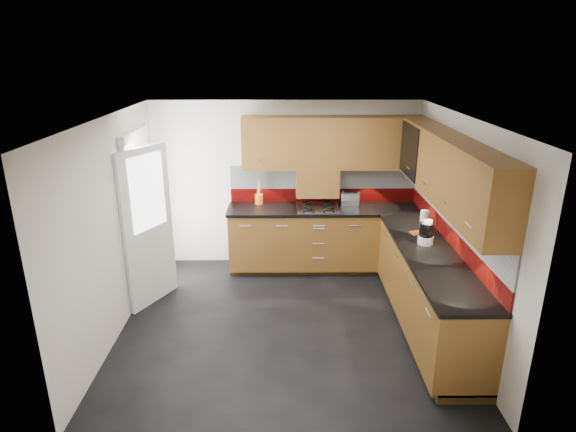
{
  "coord_description": "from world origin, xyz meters",
  "views": [
    {
      "loc": [
        -0.03,
        -4.95,
        3.06
      ],
      "look_at": [
        0.02,
        0.65,
        1.11
      ],
      "focal_mm": 30.0,
      "sensor_mm": 36.0,
      "label": 1
    }
  ],
  "objects_px": {
    "utensil_pot": "(259,198)",
    "toaster": "(351,199)",
    "gas_hob": "(318,207)",
    "food_processor": "(426,233)"
  },
  "relations": [
    {
      "from": "gas_hob",
      "to": "food_processor",
      "type": "xyz_separation_m",
      "value": [
        1.15,
        -1.31,
        0.12
      ]
    },
    {
      "from": "toaster",
      "to": "gas_hob",
      "type": "bearing_deg",
      "value": -160.33
    },
    {
      "from": "gas_hob",
      "to": "toaster",
      "type": "bearing_deg",
      "value": 19.67
    },
    {
      "from": "gas_hob",
      "to": "utensil_pot",
      "type": "xyz_separation_m",
      "value": [
        -0.84,
        0.22,
        0.08
      ]
    },
    {
      "from": "gas_hob",
      "to": "food_processor",
      "type": "relative_size",
      "value": 2.03
    },
    {
      "from": "food_processor",
      "to": "gas_hob",
      "type": "bearing_deg",
      "value": 131.19
    },
    {
      "from": "gas_hob",
      "to": "utensil_pot",
      "type": "distance_m",
      "value": 0.87
    },
    {
      "from": "gas_hob",
      "to": "utensil_pot",
      "type": "height_order",
      "value": "utensil_pot"
    },
    {
      "from": "gas_hob",
      "to": "food_processor",
      "type": "distance_m",
      "value": 1.75
    },
    {
      "from": "utensil_pot",
      "to": "toaster",
      "type": "relative_size",
      "value": 1.45
    }
  ]
}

